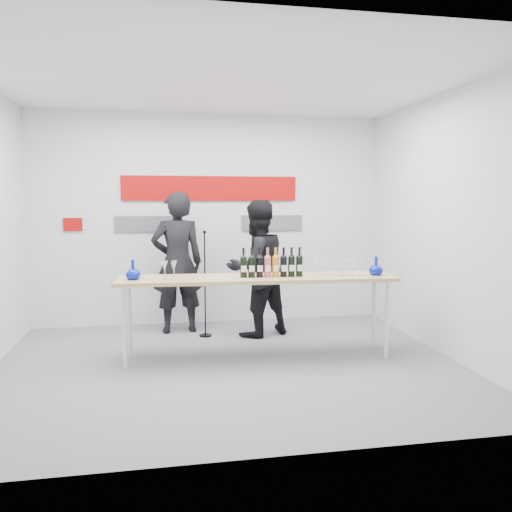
# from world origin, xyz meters

# --- Properties ---
(ground) EXTENTS (5.00, 5.00, 0.00)m
(ground) POSITION_xyz_m (0.00, 0.00, 0.00)
(ground) COLOR slate
(ground) RESTS_ON ground
(back_wall) EXTENTS (5.00, 0.04, 3.00)m
(back_wall) POSITION_xyz_m (0.00, 2.00, 1.50)
(back_wall) COLOR silver
(back_wall) RESTS_ON ground
(signage) EXTENTS (3.38, 0.02, 0.79)m
(signage) POSITION_xyz_m (-0.06, 1.97, 1.81)
(signage) COLOR #A10806
(signage) RESTS_ON back_wall
(tasting_table) EXTENTS (3.13, 0.79, 0.93)m
(tasting_table) POSITION_xyz_m (0.36, 0.21, 0.86)
(tasting_table) COLOR tan
(tasting_table) RESTS_ON ground
(wine_bottles) EXTENTS (0.71, 0.12, 0.33)m
(wine_bottles) POSITION_xyz_m (0.51, 0.17, 1.09)
(wine_bottles) COLOR black
(wine_bottles) RESTS_ON tasting_table
(decanter_left) EXTENTS (0.16, 0.16, 0.21)m
(decanter_left) POSITION_xyz_m (-1.00, 0.25, 1.04)
(decanter_left) COLOR #08179C
(decanter_left) RESTS_ON tasting_table
(decanter_right) EXTENTS (0.16, 0.16, 0.21)m
(decanter_right) POSITION_xyz_m (1.71, 0.09, 1.04)
(decanter_right) COLOR #08179C
(decanter_right) RESTS_ON tasting_table
(glasses_left) EXTENTS (0.17, 0.23, 0.18)m
(glasses_left) POSITION_xyz_m (-0.61, 0.27, 1.02)
(glasses_left) COLOR silver
(glasses_left) RESTS_ON tasting_table
(glasses_right) EXTENTS (0.56, 0.25, 0.18)m
(glasses_right) POSITION_xyz_m (1.26, 0.16, 1.02)
(glasses_right) COLOR silver
(glasses_right) RESTS_ON tasting_table
(presenter_left) EXTENTS (0.74, 0.53, 1.89)m
(presenter_left) POSITION_xyz_m (-0.50, 1.50, 0.95)
(presenter_left) COLOR black
(presenter_left) RESTS_ON ground
(presenter_right) EXTENTS (1.07, 0.98, 1.79)m
(presenter_right) POSITION_xyz_m (0.52, 1.15, 0.89)
(presenter_right) COLOR black
(presenter_right) RESTS_ON ground
(mic_stand) EXTENTS (0.16, 0.16, 1.40)m
(mic_stand) POSITION_xyz_m (-0.15, 1.21, 0.43)
(mic_stand) COLOR black
(mic_stand) RESTS_ON ground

